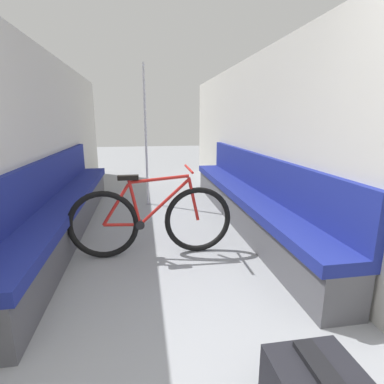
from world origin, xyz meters
name	(u,v)px	position (x,y,z in m)	size (l,w,h in m)	color
wall_left	(32,144)	(-1.38, 2.84, 1.11)	(0.10, 8.87, 2.21)	beige
wall_right	(271,141)	(1.38, 2.84, 1.11)	(0.10, 8.87, 2.21)	beige
bench_seat_row_left	(65,209)	(-1.15, 2.98, 0.31)	(0.42, 4.22, 0.93)	#4C4C51
bench_seat_row_right	(246,201)	(1.15, 2.98, 0.31)	(0.42, 4.22, 0.93)	#4C4C51
bicycle	(152,221)	(-0.12, 2.21, 0.37)	(1.65, 0.46, 0.90)	black
grab_pole_near	(146,139)	(-0.13, 4.14, 1.07)	(0.08, 0.08, 2.19)	gray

